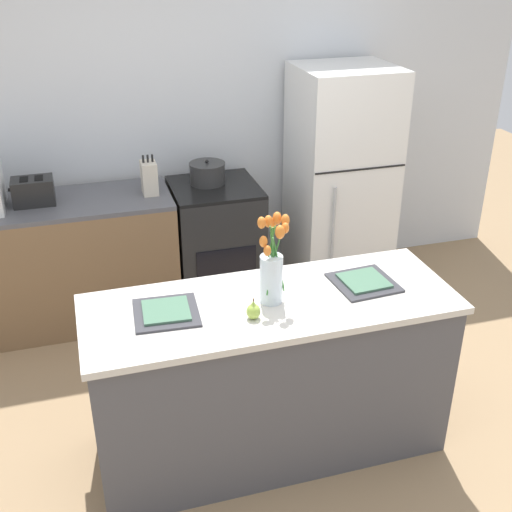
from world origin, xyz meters
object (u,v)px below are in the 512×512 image
refrigerator (340,181)px  flower_vase (273,268)px  plate_setting_right (364,282)px  stove_range (216,244)px  knife_block (149,178)px  pear_figurine (253,311)px  cooking_pot (207,173)px  plate_setting_left (166,312)px  toaster (33,191)px

refrigerator → flower_vase: bearing=-123.1°
refrigerator → plate_setting_right: refrigerator is taller
stove_range → knife_block: (-0.45, -0.02, 0.56)m
pear_figurine → cooking_pot: 1.79m
flower_vase → cooking_pot: (0.06, 1.66, -0.10)m
stove_range → refrigerator: bearing=0.0°
flower_vase → plate_setting_left: bearing=176.5°
plate_setting_right → stove_range: bearing=104.2°
flower_vase → plate_setting_right: 0.52m
flower_vase → cooking_pot: flower_vase is taller
refrigerator → toaster: 2.15m
stove_range → knife_block: bearing=-177.2°
pear_figurine → plate_setting_left: 0.41m
cooking_pot → knife_block: 0.42m
flower_vase → toaster: flower_vase is taller
cooking_pot → knife_block: size_ratio=0.93×
plate_setting_right → toaster: size_ratio=1.13×
plate_setting_left → plate_setting_right: 1.00m
plate_setting_right → toaster: bearing=135.2°
plate_setting_left → toaster: 1.69m
plate_setting_left → toaster: bearing=110.6°
stove_range → knife_block: size_ratio=3.32×
toaster → cooking_pot: (1.16, 0.05, -0.01)m
flower_vase → toaster: 1.95m
plate_setting_left → knife_block: 1.56m
toaster → flower_vase: bearing=-55.7°
refrigerator → plate_setting_left: 2.21m
pear_figurine → stove_range: bearing=82.6°
flower_vase → plate_setting_right: (0.49, 0.03, -0.17)m
stove_range → flower_vase: 1.72m
pear_figurine → plate_setting_right: bearing=13.8°
stove_range → plate_setting_left: size_ratio=2.84×
knife_block → toaster: bearing=177.5°
refrigerator → plate_setting_left: size_ratio=5.26×
stove_range → toaster: (-1.19, 0.01, 0.53)m
pear_figurine → toaster: (-0.97, 1.73, 0.04)m
stove_range → pear_figurine: size_ratio=8.53×
refrigerator → knife_block: (-1.40, -0.02, 0.18)m
cooking_pot → plate_setting_right: bearing=-75.1°
refrigerator → plate_setting_right: bearing=-109.4°
refrigerator → toaster: refrigerator is taller
plate_setting_left → cooking_pot: 1.73m
plate_setting_right → flower_vase: bearing=-176.4°
plate_setting_left → stove_range: bearing=69.1°
toaster → knife_block: bearing=-2.5°
flower_vase → cooking_pot: bearing=88.0°
flower_vase → pear_figurine: 0.22m
plate_setting_left → plate_setting_right: (1.00, 0.00, 0.00)m
refrigerator → knife_block: bearing=-179.1°
plate_setting_right → pear_figurine: bearing=-166.2°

